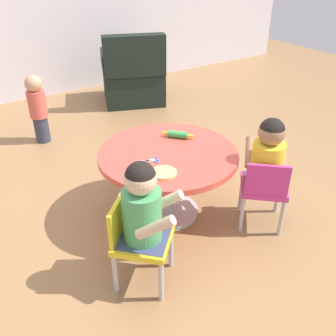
# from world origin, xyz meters

# --- Properties ---
(ground_plane) EXTENTS (10.00, 10.00, 0.00)m
(ground_plane) POSITION_xyz_m (0.00, 0.00, 0.00)
(ground_plane) COLOR #9E7247
(craft_table) EXTENTS (0.94, 0.94, 0.51)m
(craft_table) POSITION_xyz_m (0.00, 0.00, 0.39)
(craft_table) COLOR silver
(craft_table) RESTS_ON ground
(child_chair_left) EXTENTS (0.42, 0.42, 0.54)m
(child_chair_left) POSITION_xyz_m (-0.49, -0.44, 0.31)
(child_chair_left) COLOR #B7B7BC
(child_chair_left) RESTS_ON ground
(seated_child_left) EXTENTS (0.43, 0.43, 0.51)m
(seated_child_left) POSITION_xyz_m (-0.46, -0.47, 0.53)
(seated_child_left) COLOR #3F4772
(seated_child_left) RESTS_ON ground
(child_chair_right) EXTENTS (0.42, 0.42, 0.54)m
(child_chair_right) POSITION_xyz_m (0.47, -0.46, 0.31)
(child_chair_right) COLOR #B7B7BC
(child_chair_right) RESTS_ON ground
(seated_child_right) EXTENTS (0.43, 0.44, 0.51)m
(seated_child_right) POSITION_xyz_m (0.49, -0.43, 0.53)
(seated_child_right) COLOR #3F4772
(seated_child_right) RESTS_ON ground
(armchair_dark) EXTENTS (0.91, 0.92, 0.85)m
(armchair_dark) POSITION_xyz_m (0.88, 2.15, 0.31)
(armchair_dark) COLOR black
(armchair_dark) RESTS_ON ground
(toddler_standing) EXTENTS (0.17, 0.17, 0.67)m
(toddler_standing) POSITION_xyz_m (-0.41, 1.66, 0.36)
(toddler_standing) COLOR #33384C
(toddler_standing) RESTS_ON ground
(rolling_pin) EXTENTS (0.17, 0.18, 0.05)m
(rolling_pin) POSITION_xyz_m (0.17, 0.14, 0.53)
(rolling_pin) COLOR green
(rolling_pin) RESTS_ON craft_table
(craft_scissors) EXTENTS (0.14, 0.09, 0.01)m
(craft_scissors) POSITION_xyz_m (-0.15, -0.05, 0.51)
(craft_scissors) COLOR silver
(craft_scissors) RESTS_ON craft_table
(playdough_blob_0) EXTENTS (0.16, 0.16, 0.01)m
(playdough_blob_0) POSITION_xyz_m (-0.17, -0.22, 0.51)
(playdough_blob_0) COLOR #F2CC72
(playdough_blob_0) RESTS_ON craft_table
(cookie_cutter_0) EXTENTS (0.05, 0.05, 0.01)m
(cookie_cutter_0) POSITION_xyz_m (0.20, 0.21, 0.51)
(cookie_cutter_0) COLOR red
(cookie_cutter_0) RESTS_ON craft_table
(cookie_cutter_1) EXTENTS (0.06, 0.06, 0.01)m
(cookie_cutter_1) POSITION_xyz_m (-0.26, -0.12, 0.51)
(cookie_cutter_1) COLOR red
(cookie_cutter_1) RESTS_ON craft_table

